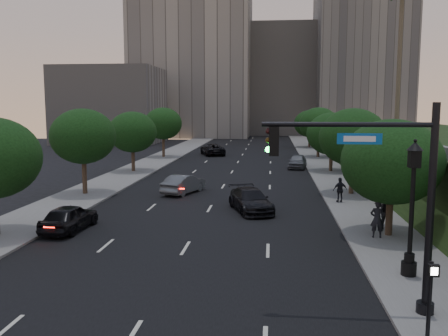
# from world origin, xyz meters

# --- Properties ---
(ground) EXTENTS (160.00, 160.00, 0.00)m
(ground) POSITION_xyz_m (0.00, 0.00, 0.00)
(ground) COLOR black
(ground) RESTS_ON ground
(road_surface) EXTENTS (16.00, 140.00, 0.02)m
(road_surface) POSITION_xyz_m (0.00, 30.00, 0.01)
(road_surface) COLOR black
(road_surface) RESTS_ON ground
(sidewalk_right) EXTENTS (4.50, 140.00, 0.15)m
(sidewalk_right) POSITION_xyz_m (10.25, 30.00, 0.07)
(sidewalk_right) COLOR slate
(sidewalk_right) RESTS_ON ground
(sidewalk_left) EXTENTS (4.50, 140.00, 0.15)m
(sidewalk_left) POSITION_xyz_m (-10.25, 30.00, 0.07)
(sidewalk_left) COLOR slate
(sidewalk_left) RESTS_ON ground
(parapet_wall) EXTENTS (0.35, 90.00, 0.70)m
(parapet_wall) POSITION_xyz_m (13.50, 28.00, 4.35)
(parapet_wall) COLOR slate
(parapet_wall) RESTS_ON embankment
(office_block_left) EXTENTS (26.00, 20.00, 32.00)m
(office_block_left) POSITION_xyz_m (-14.00, 92.00, 16.00)
(office_block_left) COLOR gray
(office_block_left) RESTS_ON ground
(office_block_mid) EXTENTS (22.00, 18.00, 26.00)m
(office_block_mid) POSITION_xyz_m (6.00, 102.00, 13.00)
(office_block_mid) COLOR #9E9A91
(office_block_mid) RESTS_ON ground
(office_block_right) EXTENTS (20.00, 22.00, 36.00)m
(office_block_right) POSITION_xyz_m (24.00, 96.00, 18.00)
(office_block_right) COLOR gray
(office_block_right) RESTS_ON ground
(office_block_filler) EXTENTS (18.00, 16.00, 14.00)m
(office_block_filler) POSITION_xyz_m (-26.00, 70.00, 7.00)
(office_block_filler) COLOR #9E9A91
(office_block_filler) RESTS_ON ground
(tree_right_a) EXTENTS (5.20, 5.20, 6.24)m
(tree_right_a) POSITION_xyz_m (10.30, 8.00, 4.02)
(tree_right_a) COLOR #38281C
(tree_right_a) RESTS_ON ground
(tree_right_b) EXTENTS (5.20, 5.20, 6.74)m
(tree_right_b) POSITION_xyz_m (10.30, 20.00, 4.52)
(tree_right_b) COLOR #38281C
(tree_right_b) RESTS_ON ground
(tree_right_c) EXTENTS (5.20, 5.20, 6.24)m
(tree_right_c) POSITION_xyz_m (10.30, 33.00, 4.02)
(tree_right_c) COLOR #38281C
(tree_right_c) RESTS_ON ground
(tree_right_d) EXTENTS (5.20, 5.20, 6.74)m
(tree_right_d) POSITION_xyz_m (10.30, 47.00, 4.52)
(tree_right_d) COLOR #38281C
(tree_right_d) RESTS_ON ground
(tree_right_e) EXTENTS (5.20, 5.20, 6.24)m
(tree_right_e) POSITION_xyz_m (10.30, 62.00, 4.02)
(tree_right_e) COLOR #38281C
(tree_right_e) RESTS_ON ground
(tree_left_b) EXTENTS (5.00, 5.00, 6.71)m
(tree_left_b) POSITION_xyz_m (-10.30, 18.00, 4.58)
(tree_left_b) COLOR #38281C
(tree_left_b) RESTS_ON ground
(tree_left_c) EXTENTS (5.00, 5.00, 6.34)m
(tree_left_c) POSITION_xyz_m (-10.30, 31.00, 4.21)
(tree_left_c) COLOR #38281C
(tree_left_c) RESTS_ON ground
(tree_left_d) EXTENTS (5.00, 5.00, 6.71)m
(tree_left_d) POSITION_xyz_m (-10.30, 45.00, 4.58)
(tree_left_d) COLOR #38281C
(tree_left_d) RESTS_ON ground
(traffic_signal_mast) EXTENTS (5.68, 0.56, 7.00)m
(traffic_signal_mast) POSITION_xyz_m (8.10, -1.65, 3.67)
(traffic_signal_mast) COLOR black
(traffic_signal_mast) RESTS_ON ground
(street_lamp) EXTENTS (0.64, 0.64, 5.62)m
(street_lamp) POSITION_xyz_m (9.65, 1.90, 2.63)
(street_lamp) COLOR black
(street_lamp) RESTS_ON ground
(pedestrian_signal) EXTENTS (0.30, 0.33, 2.50)m
(pedestrian_signal) POSITION_xyz_m (8.68, -3.58, 1.57)
(pedestrian_signal) COLOR black
(pedestrian_signal) RESTS_ON ground
(sedan_near_left) EXTENTS (2.04, 4.53, 1.51)m
(sedan_near_left) POSITION_xyz_m (-7.00, 7.63, 0.75)
(sedan_near_left) COLOR black
(sedan_near_left) RESTS_ON ground
(sedan_mid_left) EXTENTS (3.05, 4.85, 1.51)m
(sedan_mid_left) POSITION_xyz_m (-2.78, 19.48, 0.76)
(sedan_mid_left) COLOR #525559
(sedan_mid_left) RESTS_ON ground
(sedan_far_left) EXTENTS (4.43, 6.35, 1.61)m
(sedan_far_left) POSITION_xyz_m (-4.21, 49.16, 0.81)
(sedan_far_left) COLOR black
(sedan_far_left) RESTS_ON ground
(sedan_near_right) EXTENTS (3.62, 5.53, 1.49)m
(sedan_near_right) POSITION_xyz_m (2.78, 13.53, 0.74)
(sedan_near_right) COLOR black
(sedan_near_right) RESTS_ON ground
(sedan_far_right) EXTENTS (2.48, 4.82, 1.57)m
(sedan_far_right) POSITION_xyz_m (7.00, 35.86, 0.78)
(sedan_far_right) COLOR slate
(sedan_far_right) RESTS_ON ground
(pedestrian_a) EXTENTS (0.74, 0.51, 1.93)m
(pedestrian_a) POSITION_xyz_m (9.56, 7.42, 1.11)
(pedestrian_a) COLOR black
(pedestrian_a) RESTS_ON sidewalk_right
(pedestrian_b) EXTENTS (0.98, 0.80, 1.88)m
(pedestrian_b) POSITION_xyz_m (10.33, 9.27, 1.09)
(pedestrian_b) COLOR black
(pedestrian_b) RESTS_ON sidewalk_right
(pedestrian_c) EXTENTS (1.10, 0.66, 1.75)m
(pedestrian_c) POSITION_xyz_m (8.96, 16.46, 1.02)
(pedestrian_c) COLOR black
(pedestrian_c) RESTS_ON sidewalk_right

